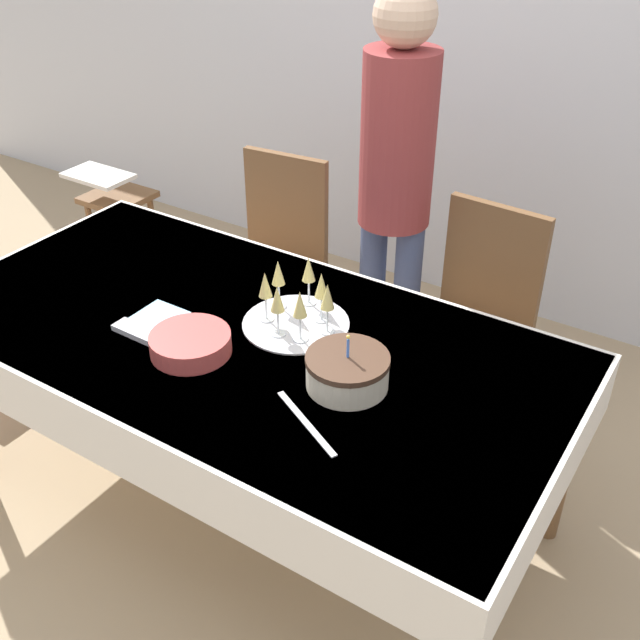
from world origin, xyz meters
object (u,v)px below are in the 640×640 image
at_px(dining_chair_far_right, 475,318).
at_px(champagne_tray, 296,302).
at_px(dining_chair_far_left, 275,255).
at_px(birthday_cake, 347,371).
at_px(person_standing, 396,171).
at_px(plate_stack_main, 191,343).
at_px(high_chair, 117,211).

xyz_separation_m(dining_chair_far_right, champagne_tray, (-0.35, -0.71, 0.33)).
xyz_separation_m(dining_chair_far_left, dining_chair_far_right, (0.95, 0.00, 0.00)).
bearing_deg(birthday_cake, person_standing, 110.55).
xyz_separation_m(birthday_cake, plate_stack_main, (-0.48, -0.12, -0.02)).
bearing_deg(champagne_tray, dining_chair_far_right, 63.94).
xyz_separation_m(birthday_cake, person_standing, (-0.35, 0.93, 0.21)).
bearing_deg(birthday_cake, dining_chair_far_left, 135.28).
distance_m(champagne_tray, person_standing, 0.76).
distance_m(plate_stack_main, person_standing, 1.08).
bearing_deg(high_chair, champagne_tray, -24.12).
distance_m(birthday_cake, plate_stack_main, 0.50).
distance_m(dining_chair_far_right, plate_stack_main, 1.18).
xyz_separation_m(person_standing, high_chair, (-1.56, -0.02, -0.55)).
distance_m(champagne_tray, plate_stack_main, 0.36).
bearing_deg(plate_stack_main, dining_chair_far_left, 112.53).
bearing_deg(high_chair, dining_chair_far_left, -0.61).
height_order(dining_chair_far_left, birthday_cake, dining_chair_far_left).
distance_m(person_standing, high_chair, 1.66).
height_order(birthday_cake, person_standing, person_standing).
height_order(dining_chair_far_right, plate_stack_main, dining_chair_far_right).
bearing_deg(dining_chair_far_right, birthday_cake, -92.88).
xyz_separation_m(dining_chair_far_left, person_standing, (0.56, 0.03, 0.50)).
xyz_separation_m(dining_chair_far_left, champagne_tray, (0.60, -0.71, 0.33)).
height_order(dining_chair_far_right, champagne_tray, dining_chair_far_right).
relative_size(birthday_cake, high_chair, 0.34).
relative_size(champagne_tray, person_standing, 0.20).
xyz_separation_m(dining_chair_far_left, birthday_cake, (0.91, -0.90, 0.29)).
height_order(champagne_tray, high_chair, champagne_tray).
relative_size(plate_stack_main, person_standing, 0.15).
bearing_deg(high_chair, person_standing, 0.77).
bearing_deg(person_standing, dining_chair_far_right, -4.58).
height_order(dining_chair_far_left, dining_chair_far_right, same).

